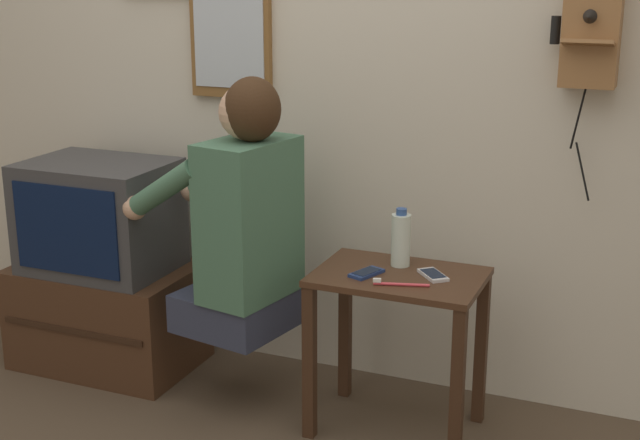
{
  "coord_description": "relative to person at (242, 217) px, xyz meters",
  "views": [
    {
      "loc": [
        1.16,
        -1.91,
        1.58
      ],
      "look_at": [
        0.06,
        0.73,
        0.75
      ],
      "focal_mm": 50.0,
      "sensor_mm": 36.0,
      "label": 1
    }
  ],
  "objects": [
    {
      "name": "television",
      "position": [
        -0.68,
        0.09,
        -0.09
      ],
      "size": [
        0.55,
        0.42,
        0.43
      ],
      "color": "#38383A",
      "rests_on": "tv_stand"
    },
    {
      "name": "person",
      "position": [
        0.0,
        0.0,
        0.0
      ],
      "size": [
        0.6,
        0.47,
        0.92
      ],
      "rotation": [
        0.0,
        0.0,
        1.38
      ],
      "color": "#2D3347",
      "rests_on": "ground_plane"
    },
    {
      "name": "wall_back",
      "position": [
        0.24,
        0.45,
        0.55
      ],
      "size": [
        6.8,
        0.05,
        2.55
      ],
      "color": "beige",
      "rests_on": "ground_plane"
    },
    {
      "name": "cell_phone_held",
      "position": [
        0.46,
        -0.0,
        -0.14
      ],
      "size": [
        0.1,
        0.14,
        0.01
      ],
      "rotation": [
        0.0,
        0.0,
        -0.36
      ],
      "color": "navy",
      "rests_on": "side_table"
    },
    {
      "name": "tv_stand",
      "position": [
        -0.68,
        0.11,
        -0.52
      ],
      "size": [
        0.71,
        0.47,
        0.41
      ],
      "color": "#422819",
      "rests_on": "ground_plane"
    },
    {
      "name": "toothbrush",
      "position": [
        0.59,
        -0.06,
        -0.14
      ],
      "size": [
        0.18,
        0.06,
        0.02
      ],
      "rotation": [
        0.0,
        0.0,
        1.85
      ],
      "color": "#D83F4C",
      "rests_on": "side_table"
    },
    {
      "name": "wall_phone_antique",
      "position": [
        1.08,
        0.37,
        0.67
      ],
      "size": [
        0.22,
        0.18,
        0.82
      ],
      "color": "olive"
    },
    {
      "name": "water_bottle",
      "position": [
        0.54,
        0.13,
        -0.05
      ],
      "size": [
        0.07,
        0.07,
        0.2
      ],
      "color": "silver",
      "rests_on": "side_table"
    },
    {
      "name": "cell_phone_spare",
      "position": [
        0.67,
        0.07,
        -0.14
      ],
      "size": [
        0.13,
        0.13,
        0.01
      ],
      "rotation": [
        0.0,
        0.0,
        0.73
      ],
      "color": "silver",
      "rests_on": "side_table"
    },
    {
      "name": "side_table",
      "position": [
        0.56,
        0.05,
        -0.28
      ],
      "size": [
        0.56,
        0.38,
        0.57
      ],
      "color": "#422819",
      "rests_on": "ground_plane"
    }
  ]
}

